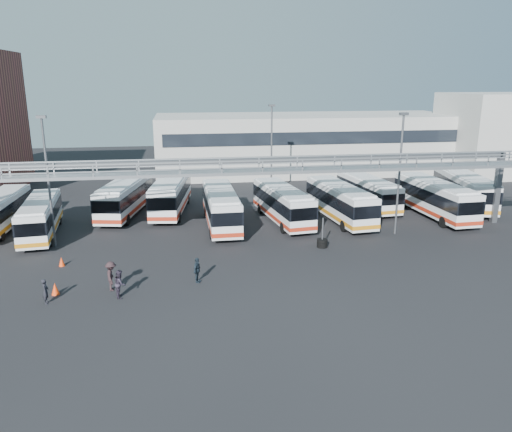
{
  "coord_description": "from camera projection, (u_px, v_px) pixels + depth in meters",
  "views": [
    {
      "loc": [
        -6.04,
        -31.5,
        12.76
      ],
      "look_at": [
        -0.21,
        6.0,
        2.36
      ],
      "focal_mm": 35.0,
      "sensor_mm": 36.0,
      "label": 1
    }
  ],
  "objects": [
    {
      "name": "gantry",
      "position": [
        259.0,
        177.0,
        38.43
      ],
      "size": [
        51.4,
        5.15,
        7.1
      ],
      "color": "#919599",
      "rests_on": "ground"
    },
    {
      "name": "light_pole_mid",
      "position": [
        400.0,
        168.0,
        41.23
      ],
      "size": [
        0.7,
        0.35,
        10.21
      ],
      "color": "#4C4F54",
      "rests_on": "ground"
    },
    {
      "name": "cone_left",
      "position": [
        55.0,
        289.0,
        30.56
      ],
      "size": [
        0.51,
        0.51,
        0.76
      ],
      "primitive_type": "cone",
      "rotation": [
        0.0,
        0.0,
        -0.08
      ],
      "color": "#F53C0D",
      "rests_on": "ground"
    },
    {
      "name": "light_pole_back",
      "position": [
        272.0,
        146.0,
        54.34
      ],
      "size": [
        0.7,
        0.35,
        10.21
      ],
      "color": "#4C4F54",
      "rests_on": "ground"
    },
    {
      "name": "bus_7",
      "position": [
        368.0,
        191.0,
        51.07
      ],
      "size": [
        3.41,
        10.52,
        3.14
      ],
      "rotation": [
        0.0,
        0.0,
        0.1
      ],
      "color": "silver",
      "rests_on": "ground"
    },
    {
      "name": "bus_8",
      "position": [
        435.0,
        197.0,
        47.59
      ],
      "size": [
        3.2,
        11.47,
        3.45
      ],
      "rotation": [
        0.0,
        0.0,
        0.05
      ],
      "color": "silver",
      "rests_on": "ground"
    },
    {
      "name": "building_right",
      "position": [
        500.0,
        134.0,
        68.97
      ],
      "size": [
        14.0,
        12.0,
        11.0
      ],
      "primitive_type": "cube",
      "color": "#B2B2AD",
      "rests_on": "ground"
    },
    {
      "name": "bus_4",
      "position": [
        221.0,
        206.0,
        44.41
      ],
      "size": [
        2.66,
        11.13,
        3.38
      ],
      "rotation": [
        0.0,
        0.0,
        0.01
      ],
      "color": "silver",
      "rests_on": "ground"
    },
    {
      "name": "light_pole_left",
      "position": [
        48.0,
        175.0,
        38.03
      ],
      "size": [
        0.7,
        0.35,
        10.21
      ],
      "color": "#4C4F54",
      "rests_on": "ground"
    },
    {
      "name": "warehouse",
      "position": [
        306.0,
        143.0,
        71.23
      ],
      "size": [
        42.0,
        14.0,
        8.0
      ],
      "primitive_type": "cube",
      "color": "#9E9E99",
      "rests_on": "ground"
    },
    {
      "name": "pedestrian_b",
      "position": [
        120.0,
        283.0,
        30.11
      ],
      "size": [
        0.68,
        0.86,
        1.73
      ],
      "primitive_type": "imported",
      "rotation": [
        0.0,
        0.0,
        1.6
      ],
      "color": "#2B2433",
      "rests_on": "ground"
    },
    {
      "name": "pedestrian_a",
      "position": [
        46.0,
        291.0,
        29.25
      ],
      "size": [
        0.4,
        0.58,
        1.53
      ],
      "primitive_type": "imported",
      "rotation": [
        0.0,
        0.0,
        1.64
      ],
      "color": "black",
      "rests_on": "ground"
    },
    {
      "name": "bus_9",
      "position": [
        464.0,
        189.0,
        51.23
      ],
      "size": [
        4.69,
        11.8,
        3.5
      ],
      "rotation": [
        0.0,
        0.0,
        -0.18
      ],
      "color": "silver",
      "rests_on": "ground"
    },
    {
      "name": "bus_2",
      "position": [
        125.0,
        196.0,
        48.22
      ],
      "size": [
        4.77,
        11.42,
        3.38
      ],
      "rotation": [
        0.0,
        0.0,
        -0.2
      ],
      "color": "silver",
      "rests_on": "ground"
    },
    {
      "name": "tire_stack",
      "position": [
        322.0,
        242.0,
        39.19
      ],
      "size": [
        0.84,
        0.84,
        2.4
      ],
      "color": "black",
      "rests_on": "ground"
    },
    {
      "name": "bus_1",
      "position": [
        40.0,
        216.0,
        41.76
      ],
      "size": [
        3.41,
        10.38,
        3.1
      ],
      "rotation": [
        0.0,
        0.0,
        0.1
      ],
      "color": "silver",
      "rests_on": "ground"
    },
    {
      "name": "bus_5",
      "position": [
        282.0,
        203.0,
        45.86
      ],
      "size": [
        3.87,
        11.01,
        3.27
      ],
      "rotation": [
        0.0,
        0.0,
        0.13
      ],
      "color": "silver",
      "rests_on": "ground"
    },
    {
      "name": "pedestrian_c",
      "position": [
        111.0,
        276.0,
        31.06
      ],
      "size": [
        0.82,
        1.28,
        1.88
      ],
      "primitive_type": "imported",
      "rotation": [
        0.0,
        0.0,
        1.67
      ],
      "color": "black",
      "rests_on": "ground"
    },
    {
      "name": "ground",
      "position": [
        272.0,
        272.0,
        34.29
      ],
      "size": [
        140.0,
        140.0,
        0.0
      ],
      "primitive_type": "plane",
      "color": "black",
      "rests_on": "ground"
    },
    {
      "name": "bus_3",
      "position": [
        171.0,
        193.0,
        49.19
      ],
      "size": [
        4.18,
        11.67,
        3.47
      ],
      "rotation": [
        0.0,
        0.0,
        -0.14
      ],
      "color": "silver",
      "rests_on": "ground"
    },
    {
      "name": "bus_0",
      "position": [
        0.0,
        211.0,
        43.37
      ],
      "size": [
        2.58,
        10.39,
        3.14
      ],
      "rotation": [
        0.0,
        0.0,
        -0.02
      ],
      "color": "silver",
      "rests_on": "ground"
    },
    {
      "name": "cone_right",
      "position": [
        62.0,
        262.0,
        35.25
      ],
      "size": [
        0.49,
        0.49,
        0.67
      ],
      "primitive_type": "cone",
      "rotation": [
        0.0,
        0.0,
        -0.18
      ],
      "color": "#F53C0D",
      "rests_on": "ground"
    },
    {
      "name": "bus_6",
      "position": [
        340.0,
        201.0,
        46.37
      ],
      "size": [
        3.66,
        11.26,
        3.36
      ],
      "rotation": [
        0.0,
        0.0,
        0.1
      ],
      "color": "silver",
      "rests_on": "ground"
    },
    {
      "name": "pedestrian_d",
      "position": [
        197.0,
        270.0,
        32.28
      ],
      "size": [
        0.76,
        1.07,
        1.68
      ],
      "primitive_type": "imported",
      "rotation": [
        0.0,
        0.0,
        1.17
      ],
      "color": "#19242E",
      "rests_on": "ground"
    }
  ]
}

